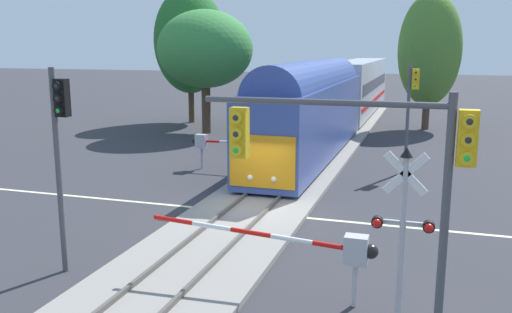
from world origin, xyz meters
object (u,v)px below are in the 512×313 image
(traffic_signal_median, at_px, (60,138))
(traffic_signal_near_right, at_px, (371,162))
(crossing_gate_far, at_px, (212,143))
(pine_left_background, at_px, (190,41))
(crossing_signal_mast, at_px, (403,219))
(crossing_gate_near, at_px, (329,248))
(oak_behind_train, at_px, (205,49))
(elm_centre_background, at_px, (430,50))
(commuter_train, at_px, (339,94))
(traffic_signal_far_side, at_px, (411,100))

(traffic_signal_median, xyz_separation_m, traffic_signal_near_right, (8.45, -2.17, 0.32))
(crossing_gate_far, bearing_deg, pine_left_background, 117.44)
(crossing_signal_mast, bearing_deg, crossing_gate_near, 161.94)
(traffic_signal_near_right, bearing_deg, crossing_signal_mast, 73.92)
(traffic_signal_near_right, height_order, oak_behind_train, oak_behind_train)
(oak_behind_train, distance_m, elm_centre_background, 16.60)
(commuter_train, relative_size, oak_behind_train, 4.74)
(crossing_gate_near, height_order, traffic_signal_median, traffic_signal_median)
(crossing_gate_far, distance_m, elm_centre_background, 21.06)
(crossing_signal_mast, height_order, oak_behind_train, oak_behind_train)
(elm_centre_background, bearing_deg, crossing_signal_mast, -90.32)
(commuter_train, xyz_separation_m, traffic_signal_far_side, (5.41, -11.79, 0.86))
(traffic_signal_far_side, height_order, elm_centre_background, elm_centre_background)
(crossing_gate_near, relative_size, crossing_signal_mast, 1.44)
(elm_centre_background, bearing_deg, traffic_signal_far_side, -92.33)
(commuter_train, height_order, traffic_signal_far_side, commuter_train)
(commuter_train, xyz_separation_m, crossing_gate_near, (4.13, -27.23, -1.37))
(commuter_train, height_order, elm_centre_background, elm_centre_background)
(commuter_train, relative_size, traffic_signal_median, 7.29)
(crossing_signal_mast, xyz_separation_m, traffic_signal_far_side, (-0.45, 16.00, 1.15))
(pine_left_background, bearing_deg, crossing_gate_near, -60.25)
(commuter_train, bearing_deg, crossing_gate_near, -81.37)
(commuter_train, distance_m, traffic_signal_far_side, 13.00)
(crossing_gate_near, bearing_deg, commuter_train, 98.63)
(crossing_signal_mast, distance_m, traffic_signal_far_side, 16.05)
(traffic_signal_far_side, xyz_separation_m, traffic_signal_near_right, (-0.10, -17.93, 0.48))
(crossing_gate_far, xyz_separation_m, pine_left_background, (-8.36, 16.10, 5.22))
(crossing_gate_far, relative_size, traffic_signal_near_right, 1.04)
(oak_behind_train, bearing_deg, commuter_train, 18.38)
(crossing_gate_near, bearing_deg, crossing_gate_far, 122.46)
(traffic_signal_far_side, bearing_deg, traffic_signal_median, -118.49)
(traffic_signal_median, bearing_deg, crossing_gate_near, 2.58)
(crossing_signal_mast, height_order, crossing_gate_far, crossing_signal_mast)
(crossing_signal_mast, height_order, elm_centre_background, elm_centre_background)
(pine_left_background, bearing_deg, commuter_train, -8.81)
(commuter_train, bearing_deg, oak_behind_train, -161.62)
(traffic_signal_near_right, bearing_deg, oak_behind_train, 118.43)
(crossing_signal_mast, bearing_deg, commuter_train, 101.91)
(traffic_signal_median, height_order, elm_centre_background, elm_centre_background)
(pine_left_background, bearing_deg, traffic_signal_far_side, -37.42)
(elm_centre_background, distance_m, pine_left_background, 18.67)
(crossing_gate_far, bearing_deg, traffic_signal_median, -85.57)
(crossing_gate_near, height_order, elm_centre_background, elm_centre_background)
(traffic_signal_near_right, distance_m, pine_left_background, 36.44)
(traffic_signal_far_side, bearing_deg, elm_centre_background, 87.67)
(traffic_signal_far_side, bearing_deg, oak_behind_train, 148.97)
(traffic_signal_far_side, bearing_deg, traffic_signal_near_right, -90.33)
(crossing_signal_mast, distance_m, crossing_gate_far, 16.97)
(traffic_signal_far_side, bearing_deg, crossing_gate_far, -166.16)
(commuter_train, height_order, crossing_gate_near, commuter_train)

